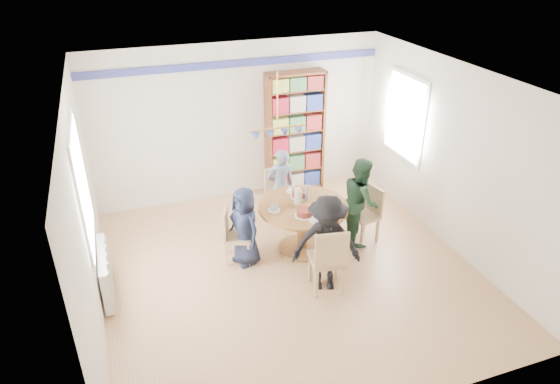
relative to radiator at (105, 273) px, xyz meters
name	(u,v)px	position (x,y,z in m)	size (l,w,h in m)	color
ground	(289,270)	(2.42, -0.30, -0.35)	(5.00, 5.00, 0.00)	tan
room_shell	(251,142)	(2.16, 0.57, 1.30)	(5.00, 5.00, 5.00)	white
radiator	(105,273)	(0.00, 0.00, 0.00)	(0.12, 1.00, 0.60)	silver
dining_table	(303,217)	(2.78, 0.14, 0.21)	(1.30, 1.30, 0.75)	olive
chair_left	(233,233)	(1.75, 0.20, 0.11)	(0.48, 0.48, 0.84)	#D1B380
chair_right	(368,211)	(3.84, 0.10, 0.12)	(0.45, 0.45, 0.86)	#D1B380
chair_far	(279,192)	(2.76, 1.13, 0.14)	(0.47, 0.47, 0.88)	#D1B380
chair_near	(329,258)	(2.73, -0.90, 0.19)	(0.50, 0.50, 0.98)	#D1B380
person_left	(245,227)	(1.90, 0.12, 0.24)	(0.57, 0.37, 1.18)	#1A2039
person_right	(361,200)	(3.70, 0.12, 0.32)	(0.66, 0.51, 1.35)	#1C3823
person_far	(281,186)	(2.75, 1.02, 0.28)	(0.46, 0.30, 1.27)	gray
person_near	(326,244)	(2.73, -0.79, 0.33)	(0.88, 0.51, 1.37)	black
bookshelf	(295,134)	(3.38, 2.04, 0.72)	(1.03, 0.31, 2.17)	brown
tableware	(301,201)	(2.76, 0.16, 0.46)	(1.07, 1.07, 0.28)	white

